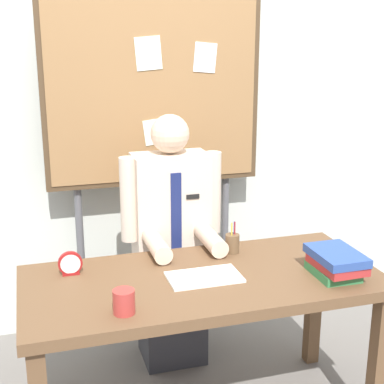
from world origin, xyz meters
TOP-DOWN VIEW (x-y plane):
  - back_wall at (0.00, 1.14)m, footprint 6.40×0.08m
  - desk at (0.00, 0.00)m, footprint 1.61×0.73m
  - person at (0.00, 0.56)m, footprint 0.55×0.56m
  - bulletin_board at (0.00, 0.93)m, footprint 1.26×0.09m
  - book_stack at (0.57, -0.16)m, footprint 0.19×0.28m
  - open_notebook at (-0.00, -0.02)m, footprint 0.33×0.19m
  - desk_clock at (-0.57, 0.19)m, footprint 0.11×0.04m
  - coffee_mug at (-0.40, -0.24)m, footprint 0.09×0.09m
  - pen_holder at (0.23, 0.23)m, footprint 0.07×0.07m

SIDE VIEW (x-z plane):
  - person at x=0.00m, z-range -0.05..1.36m
  - desk at x=0.00m, z-range 0.28..1.03m
  - open_notebook at x=0.00m, z-range 0.75..0.76m
  - coffee_mug at x=-0.40m, z-range 0.75..0.85m
  - pen_holder at x=0.23m, z-range 0.72..0.88m
  - desk_clock at x=-0.57m, z-range 0.75..0.86m
  - book_stack at x=0.57m, z-range 0.76..0.87m
  - back_wall at x=0.00m, z-range 0.00..2.70m
  - bulletin_board at x=0.00m, z-range 0.44..2.46m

